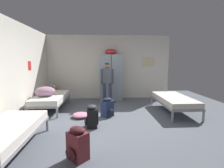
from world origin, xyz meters
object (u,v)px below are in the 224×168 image
at_px(locker_bank, 111,76).
at_px(water_bottle, 51,85).
at_px(lotion_bottle, 54,86).
at_px(clothes_pile_pink, 81,115).
at_px(shelf_unit, 53,93).
at_px(backpack_maroon, 77,144).
at_px(bed_right, 174,100).
at_px(bedding_heap, 45,91).
at_px(backpack_navy, 108,108).
at_px(backpack_black, 92,117).
at_px(bed_left_rear, 51,98).
at_px(bed_left_front, 5,132).
at_px(person_traveler, 107,79).

xyz_separation_m(locker_bank, water_bottle, (-2.39, -0.13, -0.31)).
relative_size(lotion_bottle, clothes_pile_pink, 0.31).
height_order(shelf_unit, backpack_maroon, shelf_unit).
relative_size(bed_right, bedding_heap, 3.12).
relative_size(shelf_unit, bed_right, 0.30).
bearing_deg(backpack_navy, locker_bank, 84.38).
height_order(locker_bank, water_bottle, locker_bank).
bearing_deg(bed_right, bedding_heap, 175.47).
distance_m(lotion_bottle, clothes_pile_pink, 2.43).
distance_m(backpack_black, backpack_navy, 0.87).
height_order(shelf_unit, bed_left_rear, shelf_unit).
bearing_deg(bed_left_front, shelf_unit, 93.70).
xyz_separation_m(bedding_heap, backpack_maroon, (1.39, -2.81, -0.38)).
xyz_separation_m(backpack_navy, clothes_pile_pink, (-0.77, -0.03, -0.20)).
bearing_deg(shelf_unit, backpack_black, -58.84).
relative_size(locker_bank, bed_right, 1.09).
height_order(shelf_unit, person_traveler, person_traveler).
bearing_deg(bedding_heap, bed_left_rear, 61.26).
bearing_deg(shelf_unit, water_bottle, 165.96).
xyz_separation_m(bed_left_front, backpack_black, (1.43, 1.09, -0.12)).
relative_size(bedding_heap, backpack_navy, 1.11).
distance_m(shelf_unit, bed_left_front, 3.88).
relative_size(bedding_heap, water_bottle, 2.95).
xyz_separation_m(bed_left_front, clothes_pile_pink, (1.07, 1.83, -0.32)).
distance_m(person_traveler, clothes_pile_pink, 1.87).
relative_size(bedding_heap, person_traveler, 0.40).
bearing_deg(backpack_black, water_bottle, 122.17).
relative_size(locker_bank, bedding_heap, 3.39).
bearing_deg(person_traveler, lotion_bottle, 164.96).
bearing_deg(bed_left_front, bedding_heap, 92.60).
relative_size(locker_bank, backpack_maroon, 3.76).
bearing_deg(backpack_navy, clothes_pile_pink, -177.81).
distance_m(shelf_unit, lotion_bottle, 0.30).
bearing_deg(lotion_bottle, backpack_black, -59.54).
xyz_separation_m(locker_bank, bedding_heap, (-2.17, -1.51, -0.33)).
xyz_separation_m(lotion_bottle, backpack_navy, (2.03, -1.97, -0.37)).
bearing_deg(water_bottle, locker_bank, 3.05).
height_order(bed_left_front, lotion_bottle, lotion_bottle).
relative_size(shelf_unit, backpack_black, 1.04).
bearing_deg(backpack_black, clothes_pile_pink, 115.99).
distance_m(lotion_bottle, backpack_black, 3.20).
bearing_deg(bed_left_rear, backpack_black, -48.72).
bearing_deg(lotion_bottle, bedding_heap, -87.14).
distance_m(bed_left_front, backpack_navy, 2.62).
distance_m(person_traveler, lotion_bottle, 2.15).
distance_m(water_bottle, clothes_pile_pink, 2.57).
height_order(locker_bank, lotion_bottle, locker_bank).
height_order(lotion_bottle, clothes_pile_pink, lotion_bottle).
xyz_separation_m(bed_left_rear, bed_left_front, (0.00, -2.72, 0.00)).
bearing_deg(lotion_bottle, water_bottle, 158.20).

